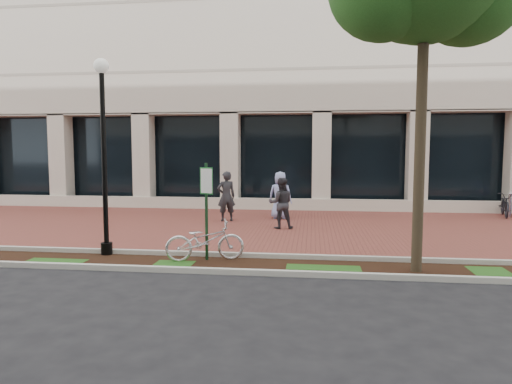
# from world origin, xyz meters

# --- Properties ---
(ground) EXTENTS (120.00, 120.00, 0.00)m
(ground) POSITION_xyz_m (0.00, 0.00, 0.00)
(ground) COLOR black
(ground) RESTS_ON ground
(brick_plaza) EXTENTS (40.00, 9.00, 0.01)m
(brick_plaza) POSITION_xyz_m (0.00, 0.00, 0.01)
(brick_plaza) COLOR brown
(brick_plaza) RESTS_ON ground
(planting_strip) EXTENTS (40.00, 1.50, 0.01)m
(planting_strip) POSITION_xyz_m (0.00, -5.25, 0.01)
(planting_strip) COLOR black
(planting_strip) RESTS_ON ground
(curb_plaza_side) EXTENTS (40.00, 0.12, 0.12)m
(curb_plaza_side) POSITION_xyz_m (0.00, -4.50, 0.06)
(curb_plaza_side) COLOR beige
(curb_plaza_side) RESTS_ON ground
(curb_street_side) EXTENTS (40.00, 0.12, 0.12)m
(curb_street_side) POSITION_xyz_m (0.00, -6.00, 0.06)
(curb_street_side) COLOR beige
(curb_street_side) RESTS_ON ground
(near_office_building) EXTENTS (40.00, 12.12, 16.00)m
(near_office_building) POSITION_xyz_m (0.00, 10.47, 10.05)
(near_office_building) COLOR #BEB2A2
(near_office_building) RESTS_ON ground
(parking_sign) EXTENTS (0.34, 0.07, 2.27)m
(parking_sign) POSITION_xyz_m (-0.80, -4.88, 1.46)
(parking_sign) COLOR #153A1D
(parking_sign) RESTS_ON ground
(lamppost) EXTENTS (0.36, 0.36, 4.73)m
(lamppost) POSITION_xyz_m (-3.37, -4.60, 2.66)
(lamppost) COLOR black
(lamppost) RESTS_ON ground
(locked_bicycle) EXTENTS (1.92, 1.13, 0.95)m
(locked_bicycle) POSITION_xyz_m (-0.83, -4.91, 0.48)
(locked_bicycle) COLOR silver
(locked_bicycle) RESTS_ON ground
(pedestrian_left) EXTENTS (0.78, 0.66, 1.82)m
(pedestrian_left) POSITION_xyz_m (-1.46, 1.05, 0.91)
(pedestrian_left) COLOR #242529
(pedestrian_left) RESTS_ON ground
(pedestrian_mid) EXTENTS (0.88, 0.73, 1.68)m
(pedestrian_mid) POSITION_xyz_m (0.61, -0.27, 0.84)
(pedestrian_mid) COLOR #2B2A30
(pedestrian_mid) RESTS_ON ground
(pedestrian_right) EXTENTS (0.91, 0.64, 1.78)m
(pedestrian_right) POSITION_xyz_m (0.43, 1.89, 0.89)
(pedestrian_right) COLOR #919FD9
(pedestrian_right) RESTS_ON ground
(bollard) EXTENTS (0.12, 0.12, 0.97)m
(bollard) POSITION_xyz_m (9.14, 3.33, 0.50)
(bollard) COLOR #BBBBC0
(bollard) RESTS_ON ground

